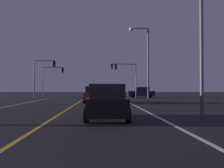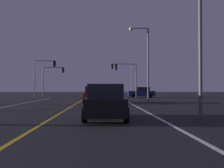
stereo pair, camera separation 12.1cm
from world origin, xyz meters
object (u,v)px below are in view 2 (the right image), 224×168
at_px(car_lead_same_lane, 105,102).
at_px(traffic_light_near_right, 126,72).
at_px(car_crossing_side, 142,92).
at_px(traffic_light_far_left, 54,75).
at_px(street_lamp_right_near, 190,13).
at_px(traffic_light_near_left, 45,70).
at_px(car_ahead_far, 94,95).
at_px(traffic_light_far_right, 122,72).
at_px(street_lamp_right_far, 144,54).

relative_size(car_lead_same_lane, traffic_light_near_right, 0.81).
distance_m(car_crossing_side, traffic_light_far_left, 15.53).
xyz_separation_m(car_crossing_side, street_lamp_right_near, (-1.97, -28.00, 4.51)).
xyz_separation_m(car_crossing_side, traffic_light_near_left, (-15.14, -2.10, 3.43)).
height_order(car_ahead_far, traffic_light_near_left, traffic_light_near_left).
height_order(car_crossing_side, traffic_light_far_left, traffic_light_far_left).
relative_size(traffic_light_far_right, street_lamp_right_near, 0.69).
height_order(car_lead_same_lane, street_lamp_right_near, street_lamp_right_near).
relative_size(car_ahead_far, street_lamp_right_near, 0.51).
height_order(car_lead_same_lane, traffic_light_near_right, traffic_light_near_right).
bearing_deg(traffic_light_near_right, car_crossing_side, -143.16).
bearing_deg(car_crossing_side, car_lead_same_lane, 77.54).
height_order(traffic_light_near_right, traffic_light_far_right, traffic_light_far_right).
xyz_separation_m(car_ahead_far, traffic_light_near_right, (4.49, 12.38, 3.13)).
bearing_deg(street_lamp_right_far, traffic_light_near_left, -40.95).
bearing_deg(street_lamp_right_near, car_crossing_side, -94.02).
relative_size(car_crossing_side, car_lead_same_lane, 1.00).
distance_m(car_lead_same_lane, traffic_light_near_right, 26.63).
height_order(car_ahead_far, traffic_light_near_right, traffic_light_near_right).
bearing_deg(traffic_light_near_left, traffic_light_far_left, 86.81).
bearing_deg(street_lamp_right_far, traffic_light_near_right, -85.54).
height_order(traffic_light_far_right, street_lamp_right_far, street_lamp_right_far).
distance_m(car_ahead_far, traffic_light_near_right, 13.53).
bearing_deg(traffic_light_far_left, car_ahead_far, -67.12).
bearing_deg(car_crossing_side, street_lamp_right_far, 82.00).
bearing_deg(street_lamp_right_far, street_lamp_right_near, 89.76).
relative_size(traffic_light_far_left, street_lamp_right_far, 0.63).
height_order(car_ahead_far, traffic_light_far_right, traffic_light_far_right).
distance_m(traffic_light_near_right, traffic_light_near_left, 12.34).
bearing_deg(car_lead_same_lane, car_crossing_side, -12.46).
distance_m(car_crossing_side, street_lamp_right_near, 28.43).
height_order(car_crossing_side, traffic_light_near_left, traffic_light_near_left).
xyz_separation_m(car_ahead_far, street_lamp_right_near, (5.32, -13.52, 4.51)).
height_order(traffic_light_near_left, traffic_light_far_left, traffic_light_near_left).
bearing_deg(traffic_light_far_right, car_ahead_far, 76.26).
height_order(car_lead_same_lane, street_lamp_right_far, street_lamp_right_far).
xyz_separation_m(traffic_light_near_left, street_lamp_right_far, (13.24, -11.49, 0.91)).
bearing_deg(traffic_light_near_right, car_lead_same_lane, 82.49).
bearing_deg(car_crossing_side, street_lamp_right_near, 85.98).
relative_size(traffic_light_near_right, street_lamp_right_far, 0.65).
xyz_separation_m(car_lead_same_lane, street_lamp_right_far, (4.35, 14.73, 4.34)).
height_order(traffic_light_near_right, street_lamp_right_far, street_lamp_right_far).
relative_size(car_ahead_far, car_lead_same_lane, 1.00).
xyz_separation_m(traffic_light_near_right, traffic_light_far_right, (-0.12, 5.50, 0.40)).
xyz_separation_m(car_crossing_side, traffic_light_far_right, (-2.92, 3.40, 3.52)).
bearing_deg(car_lead_same_lane, traffic_light_near_left, 18.72).
bearing_deg(car_ahead_far, car_lead_same_lane, -175.73).
xyz_separation_m(traffic_light_near_left, street_lamp_right_near, (13.18, -25.90, 1.08)).
bearing_deg(street_lamp_right_far, car_crossing_side, -98.00).
bearing_deg(street_lamp_right_near, street_lamp_right_far, -90.24).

